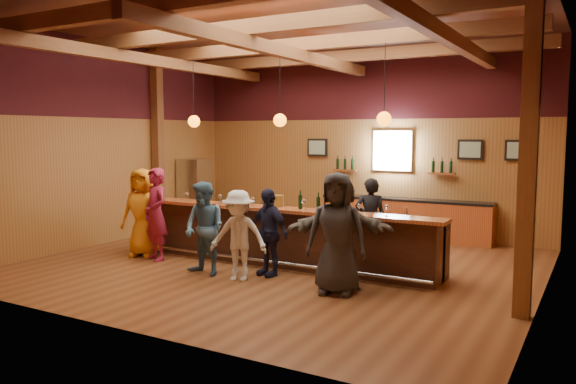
# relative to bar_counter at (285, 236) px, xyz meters

# --- Properties ---
(room) EXTENTS (9.04, 9.00, 4.52)m
(room) POSITION_rel_bar_counter_xyz_m (-0.02, -0.09, 2.69)
(room) COLOR brown
(room) RESTS_ON ground
(bar_counter) EXTENTS (6.30, 1.07, 1.11)m
(bar_counter) POSITION_rel_bar_counter_xyz_m (0.00, 0.00, 0.00)
(bar_counter) COLOR black
(bar_counter) RESTS_ON ground
(back_bar_cabinet) EXTENTS (4.00, 0.52, 0.95)m
(back_bar_cabinet) POSITION_rel_bar_counter_xyz_m (1.18, 3.57, -0.05)
(back_bar_cabinet) COLOR #8F3B1A
(back_bar_cabinet) RESTS_ON ground
(window) EXTENTS (0.95, 0.09, 0.95)m
(window) POSITION_rel_bar_counter_xyz_m (0.78, 3.80, 1.53)
(window) COLOR silver
(window) RESTS_ON room
(framed_pictures) EXTENTS (5.35, 0.05, 0.45)m
(framed_pictures) POSITION_rel_bar_counter_xyz_m (1.65, 3.79, 1.58)
(framed_pictures) COLOR black
(framed_pictures) RESTS_ON room
(wine_shelves) EXTENTS (3.00, 0.18, 0.30)m
(wine_shelves) POSITION_rel_bar_counter_xyz_m (0.78, 3.73, 1.10)
(wine_shelves) COLOR #8F3B1A
(wine_shelves) RESTS_ON room
(pendant_lights) EXTENTS (4.24, 0.24, 1.37)m
(pendant_lights) POSITION_rel_bar_counter_xyz_m (-0.02, -0.15, 2.19)
(pendant_lights) COLOR black
(pendant_lights) RESTS_ON room
(stainless_fridge) EXTENTS (0.70, 0.70, 1.80)m
(stainless_fridge) POSITION_rel_bar_counter_xyz_m (-4.12, 2.45, 0.38)
(stainless_fridge) COLOR silver
(stainless_fridge) RESTS_ON ground
(customer_orange) EXTENTS (0.99, 0.78, 1.77)m
(customer_orange) POSITION_rel_bar_counter_xyz_m (-2.82, -0.83, 0.36)
(customer_orange) COLOR orange
(customer_orange) RESTS_ON ground
(customer_redvest) EXTENTS (0.77, 0.64, 1.80)m
(customer_redvest) POSITION_rel_bar_counter_xyz_m (-2.33, -0.98, 0.38)
(customer_redvest) COLOR maroon
(customer_redvest) RESTS_ON ground
(customer_denim) EXTENTS (0.88, 0.73, 1.63)m
(customer_denim) POSITION_rel_bar_counter_xyz_m (-0.78, -1.44, 0.30)
(customer_denim) COLOR #426684
(customer_denim) RESTS_ON ground
(customer_white) EXTENTS (1.10, 0.81, 1.52)m
(customer_white) POSITION_rel_bar_counter_xyz_m (-0.06, -1.45, 0.24)
(customer_white) COLOR beige
(customer_white) RESTS_ON ground
(customer_navy) EXTENTS (0.96, 0.60, 1.52)m
(customer_navy) POSITION_rel_bar_counter_xyz_m (0.20, -0.93, 0.24)
(customer_navy) COLOR #181931
(customer_navy) RESTS_ON ground
(customer_brown) EXTENTS (1.74, 1.26, 1.81)m
(customer_brown) POSITION_rel_bar_counter_xyz_m (1.59, -1.03, 0.38)
(customer_brown) COLOR #60554D
(customer_brown) RESTS_ON ground
(customer_dark) EXTENTS (1.04, 0.81, 1.88)m
(customer_dark) POSITION_rel_bar_counter_xyz_m (1.69, -1.35, 0.42)
(customer_dark) COLOR #252426
(customer_dark) RESTS_ON ground
(bartender) EXTENTS (0.69, 0.56, 1.62)m
(bartender) POSITION_rel_bar_counter_xyz_m (1.36, 0.93, 0.29)
(bartender) COLOR black
(bartender) RESTS_ON ground
(ice_bucket) EXTENTS (0.20, 0.20, 0.21)m
(ice_bucket) POSITION_rel_bar_counter_xyz_m (-0.02, -0.20, 0.69)
(ice_bucket) COLOR brown
(ice_bucket) RESTS_ON bar_counter
(bottle_a) EXTENTS (0.07, 0.07, 0.33)m
(bottle_a) POSITION_rel_bar_counter_xyz_m (0.47, -0.27, 0.72)
(bottle_a) COLOR black
(bottle_a) RESTS_ON bar_counter
(bottle_b) EXTENTS (0.07, 0.07, 0.31)m
(bottle_b) POSITION_rel_bar_counter_xyz_m (0.84, -0.28, 0.71)
(bottle_b) COLOR black
(bottle_b) RESTS_ON bar_counter
(glass_a) EXTENTS (0.08, 0.08, 0.17)m
(glass_a) POSITION_rel_bar_counter_xyz_m (-2.75, -0.36, 0.71)
(glass_a) COLOR silver
(glass_a) RESTS_ON bar_counter
(glass_b) EXTENTS (0.08, 0.08, 0.18)m
(glass_b) POSITION_rel_bar_counter_xyz_m (-2.06, -0.37, 0.71)
(glass_b) COLOR silver
(glass_b) RESTS_ON bar_counter
(glass_c) EXTENTS (0.08, 0.08, 0.17)m
(glass_c) POSITION_rel_bar_counter_xyz_m (-1.52, -0.31, 0.71)
(glass_c) COLOR silver
(glass_c) RESTS_ON bar_counter
(glass_d) EXTENTS (0.08, 0.08, 0.18)m
(glass_d) POSITION_rel_bar_counter_xyz_m (-1.25, -0.35, 0.72)
(glass_d) COLOR silver
(glass_d) RESTS_ON bar_counter
(glass_e) EXTENTS (0.07, 0.07, 0.16)m
(glass_e) POSITION_rel_bar_counter_xyz_m (-0.49, -0.36, 0.71)
(glass_e) COLOR silver
(glass_e) RESTS_ON bar_counter
(glass_f) EXTENTS (0.08, 0.08, 0.18)m
(glass_f) POSITION_rel_bar_counter_xyz_m (0.56, -0.29, 0.72)
(glass_f) COLOR silver
(glass_f) RESTS_ON bar_counter
(glass_g) EXTENTS (0.07, 0.07, 0.16)m
(glass_g) POSITION_rel_bar_counter_xyz_m (1.61, -0.28, 0.70)
(glass_g) COLOR silver
(glass_g) RESTS_ON bar_counter
(glass_h) EXTENTS (0.09, 0.09, 0.20)m
(glass_h) POSITION_rel_bar_counter_xyz_m (2.13, -0.36, 0.73)
(glass_h) COLOR silver
(glass_h) RESTS_ON bar_counter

